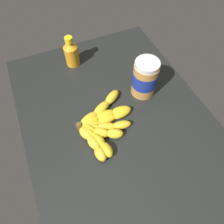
% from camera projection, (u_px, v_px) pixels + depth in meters
% --- Properties ---
extents(ground_plane, '(0.95, 0.69, 0.04)m').
position_uv_depth(ground_plane, '(117.00, 121.00, 0.79)').
color(ground_plane, black).
extents(banana_bunch, '(0.27, 0.22, 0.04)m').
position_uv_depth(banana_bunch, '(102.00, 125.00, 0.74)').
color(banana_bunch, yellow).
rests_on(banana_bunch, ground_plane).
extents(peanut_butter_jar, '(0.10, 0.10, 0.16)m').
position_uv_depth(peanut_butter_jar, '(145.00, 78.00, 0.78)').
color(peanut_butter_jar, '#BF8442').
rests_on(peanut_butter_jar, ground_plane).
extents(honey_bottle, '(0.06, 0.06, 0.14)m').
position_uv_depth(honey_bottle, '(71.00, 53.00, 0.89)').
color(honey_bottle, orange).
rests_on(honey_bottle, ground_plane).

